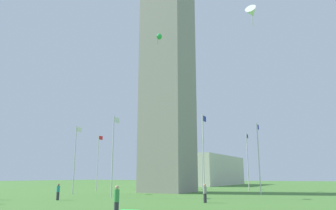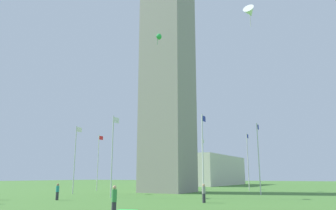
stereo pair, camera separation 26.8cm
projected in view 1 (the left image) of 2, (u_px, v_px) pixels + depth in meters
ground_plane at (168, 192)px, 48.10m from camera, size 260.00×260.00×0.00m
obelisk_monument at (168, 2)px, 54.68m from camera, size 6.79×6.79×61.72m
flagpole_n at (202, 161)px, 60.91m from camera, size 1.12×0.14×9.31m
flagpole_ne at (147, 162)px, 61.88m from camera, size 1.12×0.14×9.31m
flagpole_e at (98, 160)px, 55.44m from camera, size 1.12×0.14×9.31m
flagpole_se at (75, 156)px, 45.35m from camera, size 1.12×0.14×9.31m
flagpole_s at (113, 152)px, 37.53m from camera, size 1.12×0.14×9.31m
flagpole_sw at (203, 151)px, 36.56m from camera, size 1.12×0.14×9.31m
flagpole_w at (259, 155)px, 43.00m from camera, size 1.12×0.14×9.31m
flagpole_nw at (248, 159)px, 53.09m from camera, size 1.12×0.14×9.31m
person_green_shirt at (117, 200)px, 19.99m from camera, size 0.32×0.32×1.79m
person_teal_shirt at (58, 192)px, 32.69m from camera, size 0.32×0.32×1.62m
person_gray_shirt at (205, 193)px, 29.50m from camera, size 0.32×0.32×1.67m
kite_white_delta at (252, 12)px, 23.46m from camera, size 1.09×0.89×1.65m
kite_green_delta at (158, 37)px, 46.08m from camera, size 1.11×0.94×1.75m
distant_building at (204, 171)px, 88.51m from camera, size 28.46×14.30×7.64m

